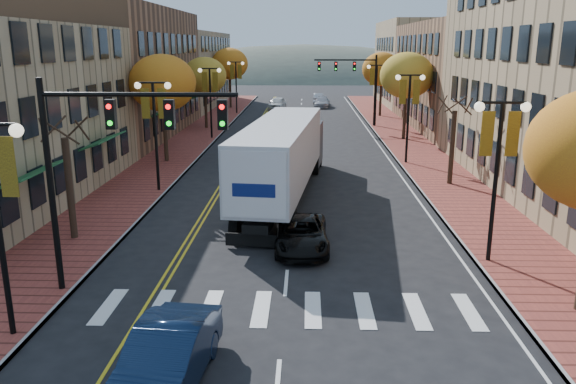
{
  "coord_description": "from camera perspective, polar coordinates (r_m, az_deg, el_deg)",
  "views": [
    {
      "loc": [
        0.64,
        -13.9,
        7.96
      ],
      "look_at": [
        -0.06,
        7.94,
        2.2
      ],
      "focal_mm": 35.0,
      "sensor_mm": 36.0,
      "label": 1
    }
  ],
  "objects": [
    {
      "name": "building_right_mid",
      "position": [
        58.76,
        19.91,
        11.02
      ],
      "size": [
        15.0,
        24.0,
        10.0
      ],
      "primitive_type": "cube",
      "color": "brown",
      "rests_on": "ground"
    },
    {
      "name": "tree_left_c",
      "position": [
        54.83,
        -8.47,
        11.58
      ],
      "size": [
        4.16,
        4.16,
        6.69
      ],
      "color": "#382619",
      "rests_on": "sidewalk_left"
    },
    {
      "name": "traffic_mast_near",
      "position": [
        18.22,
        -17.85,
        4.46
      ],
      "size": [
        6.1,
        0.35,
        7.0
      ],
      "color": "black",
      "rests_on": "ground"
    },
    {
      "name": "building_right_far",
      "position": [
        79.96,
        15.11,
        12.51
      ],
      "size": [
        15.0,
        20.0,
        11.0
      ],
      "primitive_type": "cube",
      "color": "#9E8966",
      "rests_on": "ground"
    },
    {
      "name": "traffic_mast_far",
      "position": [
        56.19,
        6.91,
        11.57
      ],
      "size": [
        6.1,
        0.34,
        7.0
      ],
      "color": "black",
      "rests_on": "ground"
    },
    {
      "name": "tree_right_c",
      "position": [
        48.69,
        11.97,
        11.5
      ],
      "size": [
        4.48,
        4.48,
        7.21
      ],
      "color": "#382619",
      "rests_on": "sidewalk_right"
    },
    {
      "name": "navy_sedan",
      "position": [
        14.14,
        -12.26,
        -16.19
      ],
      "size": [
        2.04,
        4.78,
        1.53
      ],
      "primitive_type": "imported",
      "rotation": [
        0.0,
        0.0,
        -0.09
      ],
      "color": "#0D1A34",
      "rests_on": "ground"
    },
    {
      "name": "car_far_white",
      "position": [
        71.28,
        -1.1,
        8.99
      ],
      "size": [
        2.45,
        4.82,
        1.57
      ],
      "primitive_type": "imported",
      "rotation": [
        0.0,
        0.0,
        -0.13
      ],
      "color": "silver",
      "rests_on": "ground"
    },
    {
      "name": "ground",
      "position": [
        16.03,
        -0.71,
        -15.01
      ],
      "size": [
        200.0,
        200.0,
        0.0
      ],
      "primitive_type": "plane",
      "color": "black",
      "rests_on": "ground"
    },
    {
      "name": "building_left_far",
      "position": [
        77.01,
        -11.67,
        12.09
      ],
      "size": [
        12.0,
        26.0,
        9.5
      ],
      "primitive_type": "cube",
      "color": "#9E8966",
      "rests_on": "ground"
    },
    {
      "name": "lamp_left_b",
      "position": [
        31.2,
        -13.42,
        7.62
      ],
      "size": [
        1.96,
        0.36,
        6.05
      ],
      "color": "black",
      "rests_on": "ground"
    },
    {
      "name": "semi_truck",
      "position": [
        29.54,
        -0.31,
        4.06
      ],
      "size": [
        4.5,
        17.1,
        4.23
      ],
      "rotation": [
        0.0,
        0.0,
        -0.11
      ],
      "color": "black",
      "rests_on": "ground"
    },
    {
      "name": "lamp_right_a",
      "position": [
        21.37,
        20.59,
        3.94
      ],
      "size": [
        1.96,
        0.36,
        6.05
      ],
      "color": "black",
      "rests_on": "ground"
    },
    {
      "name": "sidewalk_right",
      "position": [
        47.8,
        11.93,
        4.96
      ],
      "size": [
        4.0,
        85.0,
        0.15
      ],
      "primitive_type": "cube",
      "color": "brown",
      "rests_on": "ground"
    },
    {
      "name": "tree_left_d",
      "position": [
        72.58,
        -5.95,
        12.83
      ],
      "size": [
        4.61,
        4.61,
        7.42
      ],
      "color": "#382619",
      "rests_on": "sidewalk_left"
    },
    {
      "name": "lamp_right_b",
      "position": [
        38.69,
        12.2,
        9.0
      ],
      "size": [
        1.96,
        0.36,
        6.05
      ],
      "color": "black",
      "rests_on": "ground"
    },
    {
      "name": "lamp_left_c",
      "position": [
        48.72,
        -7.91,
        10.32
      ],
      "size": [
        1.96,
        0.36,
        6.05
      ],
      "color": "black",
      "rests_on": "ground"
    },
    {
      "name": "tree_left_a",
      "position": [
        24.6,
        -21.29,
        0.32
      ],
      "size": [
        0.28,
        0.28,
        4.2
      ],
      "color": "#382619",
      "rests_on": "sidewalk_left"
    },
    {
      "name": "tree_left_b",
      "position": [
        39.18,
        -12.63,
        10.74
      ],
      "size": [
        4.48,
        4.48,
        7.21
      ],
      "color": "#382619",
      "rests_on": "sidewalk_left"
    },
    {
      "name": "lamp_right_c",
      "position": [
        56.44,
        8.98,
        10.87
      ],
      "size": [
        1.96,
        0.36,
        6.05
      ],
      "color": "black",
      "rests_on": "ground"
    },
    {
      "name": "lamp_left_d",
      "position": [
        66.5,
        -5.31,
        11.55
      ],
      "size": [
        1.96,
        0.36,
        6.05
      ],
      "color": "black",
      "rests_on": "ground"
    },
    {
      "name": "tree_right_d",
      "position": [
        64.5,
        9.5,
        12.2
      ],
      "size": [
        4.35,
        4.35,
        7.0
      ],
      "color": "#382619",
      "rests_on": "sidewalk_right"
    },
    {
      "name": "building_left_mid",
      "position": [
        52.98,
        -17.98,
        11.41
      ],
      "size": [
        12.0,
        24.0,
        11.0
      ],
      "primitive_type": "cube",
      "color": "brown",
      "rests_on": "ground"
    },
    {
      "name": "car_far_silver",
      "position": [
        74.03,
        3.47,
        9.1
      ],
      "size": [
        2.24,
        4.8,
        1.35
      ],
      "primitive_type": "imported",
      "rotation": [
        0.0,
        0.0,
        -0.08
      ],
      "color": "#A5A4AC",
      "rests_on": "ground"
    },
    {
      "name": "black_suv",
      "position": [
        22.48,
        1.39,
        -4.27
      ],
      "size": [
        2.18,
        4.55,
        1.25
      ],
      "primitive_type": "imported",
      "rotation": [
        0.0,
        0.0,
        0.02
      ],
      "color": "black",
      "rests_on": "ground"
    },
    {
      "name": "tree_right_b",
      "position": [
        33.47,
        16.32,
        4.35
      ],
      "size": [
        0.28,
        0.28,
        4.2
      ],
      "color": "#382619",
      "rests_on": "sidewalk_right"
    },
    {
      "name": "car_far_oncoming",
      "position": [
        79.12,
        3.11,
        9.48
      ],
      "size": [
        1.49,
        4.21,
        1.39
      ],
      "primitive_type": "imported",
      "rotation": [
        0.0,
        0.0,
        3.14
      ],
      "color": "#B9BAC2",
      "rests_on": "ground"
    },
    {
      "name": "sidewalk_left",
      "position": [
        48.04,
        -9.8,
        5.11
      ],
      "size": [
        4.0,
        85.0,
        0.15
      ],
      "primitive_type": "cube",
      "color": "brown",
      "rests_on": "ground"
    }
  ]
}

